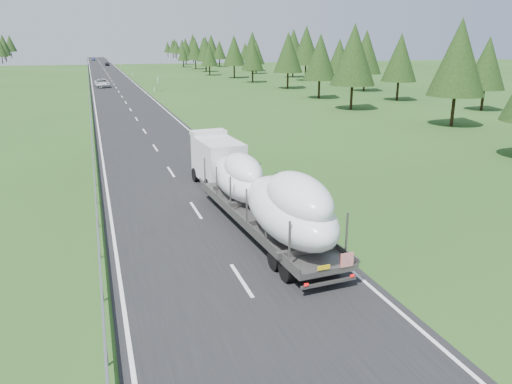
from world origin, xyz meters
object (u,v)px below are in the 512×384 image
object	(u,v)px
highway_sign	(158,81)
distant_van	(102,83)
distant_car_blue	(93,59)
boat_truck	(256,187)
distant_car_dark	(107,64)

from	to	relation	value
highway_sign	distant_van	size ratio (longest dim) A/B	0.43
highway_sign	distant_car_blue	size ratio (longest dim) A/B	0.64
boat_truck	distant_car_blue	world-z (taller)	boat_truck
boat_truck	distant_car_blue	xyz separation A→B (m)	(-4.72, 241.03, -1.44)
distant_car_dark	boat_truck	bearing A→B (deg)	-90.21
highway_sign	boat_truck	xyz separation A→B (m)	(-4.78, -74.43, 0.31)
distant_van	distant_car_dark	distance (m)	96.47
distant_car_dark	distant_van	bearing A→B (deg)	-93.08
boat_truck	distant_van	xyz separation A→B (m)	(-5.02, 86.24, -1.27)
highway_sign	boat_truck	world-z (taller)	boat_truck
distant_van	distant_car_dark	xyz separation A→B (m)	(4.61, 96.36, -0.18)
distant_van	distant_car_dark	size ratio (longest dim) A/B	1.55
distant_car_blue	distant_van	bearing A→B (deg)	-91.97
distant_car_dark	distant_car_blue	size ratio (longest dim) A/B	0.96
distant_van	distant_car_blue	xyz separation A→B (m)	(0.31, 154.79, -0.17)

